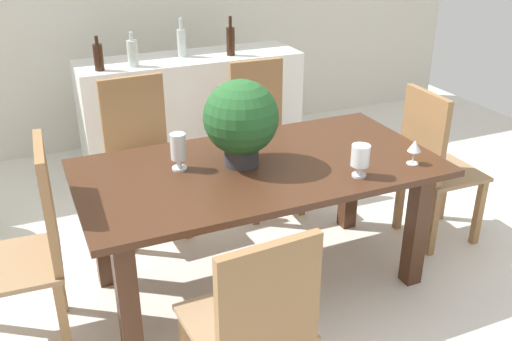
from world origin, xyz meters
name	(u,v)px	position (x,y,z in m)	size (l,w,h in m)	color
ground_plane	(266,290)	(0.00, 0.00, 0.00)	(7.04, 7.04, 0.00)	silver
dining_table	(259,185)	(0.00, 0.10, 0.63)	(1.91, 0.99, 0.75)	#422616
chair_foot_end	(433,161)	(1.18, 0.10, 0.56)	(0.44, 0.43, 1.01)	olive
chair_near_left	(255,324)	(-0.42, -0.82, 0.53)	(0.48, 0.49, 0.96)	olive
chair_far_left	(140,148)	(-0.44, 1.02, 0.56)	(0.48, 0.48, 1.01)	olive
chair_far_right	(262,129)	(0.43, 1.02, 0.56)	(0.44, 0.49, 1.03)	olive
chair_head_end	(32,241)	(-1.17, 0.09, 0.57)	(0.48, 0.48, 1.05)	olive
flower_centerpiece	(241,120)	(-0.08, 0.14, 1.00)	(0.39, 0.39, 0.46)	#333338
crystal_vase_left	(178,149)	(-0.40, 0.21, 0.87)	(0.08, 0.08, 0.20)	silver
crystal_vase_center_near	(360,157)	(0.41, -0.24, 0.86)	(0.10, 0.10, 0.17)	silver
wine_glass	(414,147)	(0.75, -0.22, 0.85)	(0.07, 0.07, 0.13)	silver
kitchen_counter	(192,114)	(0.15, 1.76, 0.47)	(1.72, 0.51, 0.94)	silver
wine_bottle_clear	(182,42)	(0.10, 1.78, 1.05)	(0.07, 0.07, 0.29)	#B2BFB7
wine_bottle_dark	(133,53)	(-0.30, 1.64, 1.04)	(0.08, 0.08, 0.25)	#B2BFB7
wine_bottle_green	(231,40)	(0.46, 1.67, 1.06)	(0.07, 0.07, 0.30)	black
wine_bottle_tall	(98,57)	(-0.55, 1.63, 1.04)	(0.07, 0.07, 0.24)	black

